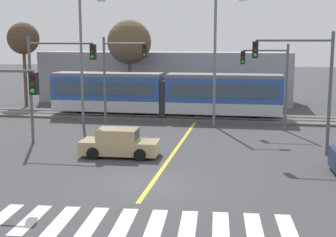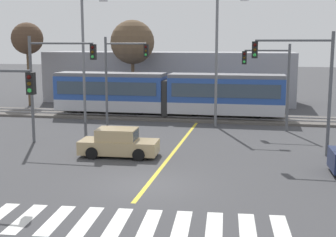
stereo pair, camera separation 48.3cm
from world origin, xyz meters
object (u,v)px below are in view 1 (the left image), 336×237
(sedan_crossing, at_px, (119,144))
(traffic_light_mid_left, at_px, (52,73))
(light_rail_tram, at_px, (165,93))
(bare_tree_west, at_px, (129,42))
(traffic_light_mid_right, at_px, (304,74))
(bare_tree_far_west, at_px, (23,39))
(traffic_light_far_right, at_px, (271,74))
(traffic_light_far_left, at_px, (118,69))
(street_lamp_centre, at_px, (218,54))
(street_lamp_west, at_px, (83,53))

(sedan_crossing, distance_m, traffic_light_mid_left, 6.47)
(light_rail_tram, xyz_separation_m, bare_tree_west, (-4.32, 5.33, 4.00))
(sedan_crossing, relative_size, traffic_light_mid_right, 0.64)
(sedan_crossing, distance_m, bare_tree_west, 19.68)
(traffic_light_mid_right, distance_m, bare_tree_far_west, 28.76)
(traffic_light_far_right, bearing_deg, traffic_light_far_left, -177.90)
(street_lamp_centre, relative_size, bare_tree_far_west, 1.18)
(street_lamp_west, bearing_deg, traffic_light_far_left, -19.46)
(traffic_light_far_left, xyz_separation_m, traffic_light_mid_right, (12.23, -6.49, 0.20))
(traffic_light_far_right, distance_m, street_lamp_west, 13.79)
(traffic_light_mid_left, bearing_deg, street_lamp_centre, 39.53)
(sedan_crossing, xyz_separation_m, street_lamp_centre, (4.47, 10.08, 4.57))
(sedan_crossing, distance_m, traffic_light_mid_right, 10.61)
(traffic_light_mid_left, bearing_deg, street_lamp_west, 95.34)
(traffic_light_mid_left, bearing_deg, bare_tree_far_west, 121.94)
(sedan_crossing, height_order, traffic_light_mid_left, traffic_light_mid_left)
(traffic_light_mid_left, bearing_deg, light_rail_tram, 65.52)
(light_rail_tram, relative_size, traffic_light_far_right, 3.09)
(traffic_light_mid_left, bearing_deg, traffic_light_far_right, 27.02)
(light_rail_tram, relative_size, traffic_light_mid_left, 2.86)
(traffic_light_far_right, bearing_deg, bare_tree_far_west, 158.92)
(light_rail_tram, bearing_deg, traffic_light_mid_left, -114.48)
(traffic_light_mid_right, bearing_deg, sedan_crossing, -167.34)
(sedan_crossing, xyz_separation_m, traffic_light_far_left, (-2.53, 8.67, 3.50))
(street_lamp_west, bearing_deg, bare_tree_far_west, 137.80)
(sedan_crossing, distance_m, street_lamp_west, 12.06)
(traffic_light_far_left, bearing_deg, traffic_light_mid_left, -110.05)
(sedan_crossing, bearing_deg, traffic_light_far_left, 106.27)
(traffic_light_far_right, distance_m, bare_tree_far_west, 24.34)
(sedan_crossing, bearing_deg, bare_tree_west, 103.00)
(bare_tree_far_west, xyz_separation_m, bare_tree_west, (10.12, 0.68, -0.30))
(light_rail_tram, distance_m, traffic_light_far_right, 9.30)
(traffic_light_far_right, xyz_separation_m, street_lamp_centre, (-3.75, 1.02, 1.35))
(light_rail_tram, relative_size, sedan_crossing, 4.33)
(traffic_light_far_left, relative_size, traffic_light_mid_left, 1.00)
(traffic_light_mid_left, relative_size, street_lamp_west, 0.69)
(sedan_crossing, xyz_separation_m, street_lamp_west, (-5.49, 9.71, 4.58))
(light_rail_tram, height_order, street_lamp_west, street_lamp_west)
(traffic_light_far_right, bearing_deg, sedan_crossing, -132.20)
(traffic_light_far_left, xyz_separation_m, traffic_light_mid_left, (-2.28, -6.25, 0.09))
(traffic_light_far_left, height_order, street_lamp_centre, street_lamp_centre)
(bare_tree_west, bearing_deg, bare_tree_far_west, -176.18)
(sedan_crossing, bearing_deg, traffic_light_mid_right, 12.66)
(traffic_light_far_right, distance_m, traffic_light_mid_right, 7.06)
(sedan_crossing, bearing_deg, traffic_light_far_right, 47.80)
(light_rail_tram, height_order, traffic_light_mid_left, traffic_light_mid_left)
(traffic_light_far_left, bearing_deg, sedan_crossing, -73.73)
(street_lamp_west, relative_size, bare_tree_west, 1.16)
(light_rail_tram, relative_size, traffic_light_far_left, 2.86)
(traffic_light_far_left, distance_m, traffic_light_mid_left, 6.65)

